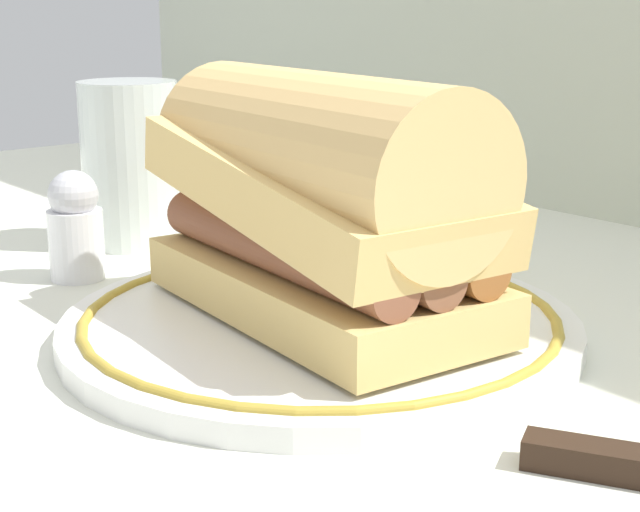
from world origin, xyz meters
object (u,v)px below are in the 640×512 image
at_px(sausage_sandwich, 320,197).
at_px(salt_shaker, 75,227).
at_px(plate, 320,324).
at_px(drinking_glass, 131,174).

bearing_deg(sausage_sandwich, salt_shaker, -159.93).
xyz_separation_m(plate, drinking_glass, (-0.24, 0.03, 0.04)).
bearing_deg(plate, drinking_glass, 173.35).
xyz_separation_m(plate, sausage_sandwich, (0.00, 0.00, 0.07)).
height_order(plate, drinking_glass, drinking_glass).
relative_size(drinking_glass, salt_shaker, 1.68).
relative_size(plate, sausage_sandwich, 1.28).
bearing_deg(plate, salt_shaker, -166.17).
bearing_deg(salt_shaker, drinking_glass, 127.83).
distance_m(plate, drinking_glass, 0.25).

